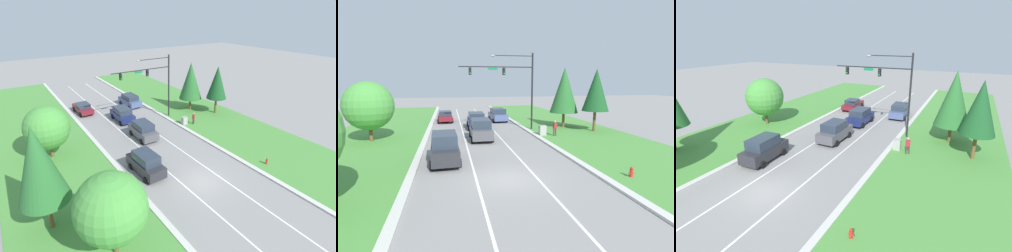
{
  "view_description": "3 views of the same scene",
  "coord_description": "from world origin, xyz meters",
  "views": [
    {
      "loc": [
        -13.69,
        -14.9,
        14.51
      ],
      "look_at": [
        2.17,
        9.07,
        1.68
      ],
      "focal_mm": 28.0,
      "sensor_mm": 36.0,
      "label": 1
    },
    {
      "loc": [
        -3.21,
        -14.42,
        5.76
      ],
      "look_at": [
        2.19,
        10.4,
        1.38
      ],
      "focal_mm": 28.0,
      "sensor_mm": 36.0,
      "label": 2
    },
    {
      "loc": [
        12.03,
        -11.83,
        10.29
      ],
      "look_at": [
        1.0,
        10.64,
        1.89
      ],
      "focal_mm": 28.0,
      "sensor_mm": 36.0,
      "label": 3
    }
  ],
  "objects": [
    {
      "name": "lane_stripe_inner_right",
      "position": [
        1.8,
        0.0,
        0.0
      ],
      "size": [
        0.14,
        81.0,
        0.01
      ],
      "color": "white",
      "rests_on": "ground_plane"
    },
    {
      "name": "oak_near_left_tree",
      "position": [
        -10.6,
        12.19,
        3.46
      ],
      "size": [
        4.57,
        4.57,
        5.75
      ],
      "color": "brown",
      "rests_on": "ground_plane"
    },
    {
      "name": "pedestrian",
      "position": [
        7.5,
        10.78,
        0.94
      ],
      "size": [
        0.43,
        0.35,
        1.69
      ],
      "rotation": [
        0.0,
        0.0,
        3.52
      ],
      "color": "#42382D",
      "rests_on": "ground_plane"
    },
    {
      "name": "fire_hydrant",
      "position": [
        7.32,
        -1.38,
        0.34
      ],
      "size": [
        0.34,
        0.2,
        0.7
      ],
      "color": "red",
      "rests_on": "ground_plane"
    },
    {
      "name": "graphite_suv",
      "position": [
        -0.23,
        10.96,
        1.05
      ],
      "size": [
        2.24,
        4.64,
        2.08
      ],
      "rotation": [
        0.0,
        0.0,
        -0.02
      ],
      "color": "#4C4C51",
      "rests_on": "ground_plane"
    },
    {
      "name": "curb_strip_right",
      "position": [
        5.65,
        0.0,
        0.07
      ],
      "size": [
        0.5,
        90.0,
        0.15
      ],
      "color": "beige",
      "rests_on": "ground_plane"
    },
    {
      "name": "ground_plane",
      "position": [
        0.0,
        0.0,
        0.0
      ],
      "size": [
        160.0,
        160.0,
        0.0
      ],
      "primitive_type": "plane",
      "color": "gray"
    },
    {
      "name": "navy_suv",
      "position": [
        -0.04,
        17.4,
        1.0
      ],
      "size": [
        2.25,
        4.7,
        1.95
      ],
      "rotation": [
        0.0,
        0.0,
        -0.02
      ],
      "color": "navy",
      "rests_on": "ground_plane"
    },
    {
      "name": "lane_stripe_inner_left",
      "position": [
        -1.8,
        0.0,
        0.0
      ],
      "size": [
        0.14,
        81.0,
        0.01
      ],
      "color": "white",
      "rests_on": "ground_plane"
    },
    {
      "name": "curb_strip_left",
      "position": [
        -5.65,
        0.0,
        0.07
      ],
      "size": [
        0.5,
        90.0,
        0.15
      ],
      "color": "beige",
      "rests_on": "ground_plane"
    },
    {
      "name": "conifer_far_right_tree",
      "position": [
        12.95,
        12.34,
        4.75
      ],
      "size": [
        2.95,
        2.95,
        7.13
      ],
      "color": "brown",
      "rests_on": "ground_plane"
    },
    {
      "name": "utility_cabinet",
      "position": [
        6.35,
        11.35,
        0.56
      ],
      "size": [
        0.7,
        0.6,
        1.12
      ],
      "color": "#9E9E99",
      "rests_on": "ground_plane"
    },
    {
      "name": "conifer_near_right_tree",
      "position": [
        10.65,
        15.65,
        4.65
      ],
      "size": [
        3.44,
        3.44,
        7.41
      ],
      "color": "brown",
      "rests_on": "ground_plane"
    },
    {
      "name": "grass_verge_right",
      "position": [
        10.9,
        0.0,
        0.04
      ],
      "size": [
        10.0,
        90.0,
        0.08
      ],
      "color": "#4C8E3D",
      "rests_on": "ground_plane"
    },
    {
      "name": "charcoal_suv",
      "position": [
        -3.64,
        4.14,
        1.07
      ],
      "size": [
        2.2,
        4.65,
        2.16
      ],
      "rotation": [
        0.0,
        0.0,
        0.04
      ],
      "color": "#28282D",
      "rests_on": "ground_plane"
    },
    {
      "name": "slate_blue_suv",
      "position": [
        3.62,
        22.57,
        0.95
      ],
      "size": [
        2.3,
        4.77,
        1.86
      ],
      "rotation": [
        0.0,
        0.0,
        0.05
      ],
      "color": "#475684",
      "rests_on": "ground_plane"
    },
    {
      "name": "traffic_signal_mast",
      "position": [
        4.05,
        15.23,
        5.92
      ],
      "size": [
        8.58,
        0.41,
        8.93
      ],
      "color": "black",
      "rests_on": "ground_plane"
    },
    {
      "name": "burgundy_sedan",
      "position": [
        -3.82,
        23.49,
        0.81
      ],
      "size": [
        2.2,
        4.74,
        1.58
      ],
      "rotation": [
        0.0,
        0.0,
        0.04
      ],
      "color": "maroon",
      "rests_on": "ground_plane"
    }
  ]
}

